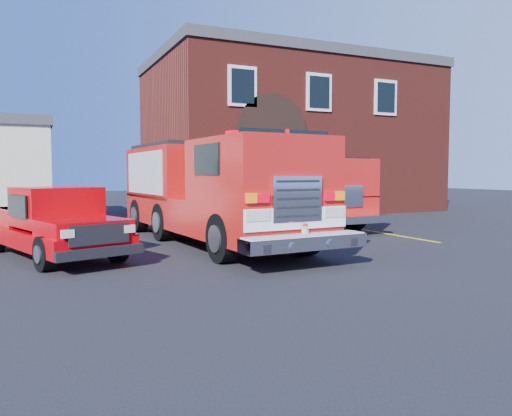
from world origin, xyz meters
name	(u,v)px	position (x,y,z in m)	size (l,w,h in m)	color
ground	(237,255)	(0.00, 0.00, 0.00)	(100.00, 100.00, 0.00)	black
parking_stripe_near	(406,237)	(6.50, 1.00, 0.00)	(0.12, 3.00, 0.01)	yellow
parking_stripe_mid	(353,228)	(6.50, 4.00, 0.00)	(0.12, 3.00, 0.01)	yellow
parking_stripe_far	(312,221)	(6.50, 7.00, 0.00)	(0.12, 3.00, 0.01)	yellow
fire_station	(287,136)	(8.99, 13.98, 4.25)	(15.20, 10.20, 8.45)	maroon
fire_engine	(210,189)	(0.20, 2.59, 1.63)	(3.53, 10.37, 3.14)	black
pickup_truck	(53,224)	(-4.31, 1.66, 0.84)	(3.50, 5.76, 1.78)	black
secondary_truck	(288,187)	(4.92, 6.31, 1.54)	(2.87, 8.75, 2.82)	black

